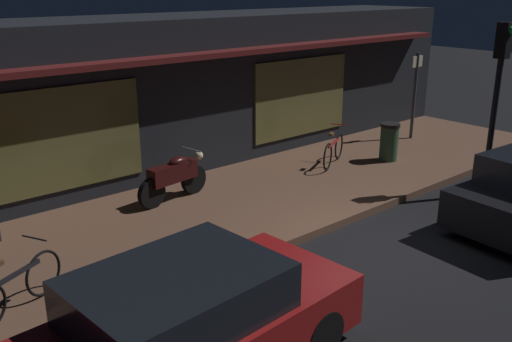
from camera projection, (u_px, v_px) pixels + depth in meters
name	position (u px, v px, depth m)	size (l,w,h in m)	color
ground_plane	(375.00, 250.00, 9.65)	(60.00, 60.00, 0.00)	black
sidewalk_slab	(259.00, 198.00, 11.78)	(18.00, 4.00, 0.15)	brown
storefront_building	(167.00, 93.00, 13.67)	(18.00, 3.30, 3.60)	black
motorcycle	(174.00, 176.00, 11.34)	(1.70, 0.56, 0.97)	black
bicycle_parked	(333.00, 150.00, 13.61)	(1.50, 0.78, 0.91)	black
bicycle_extra	(16.00, 288.00, 7.45)	(1.51, 0.77, 0.91)	black
sign_post	(415.00, 90.00, 15.65)	(0.44, 0.09, 2.40)	#47474C
trash_bin	(389.00, 142.00, 13.92)	(0.48, 0.48, 0.93)	#2D4C33
traffic_light_pole	(499.00, 80.00, 11.39)	(0.24, 0.33, 3.60)	black
parked_car_near	(187.00, 326.00, 6.28)	(4.20, 2.02, 1.42)	black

